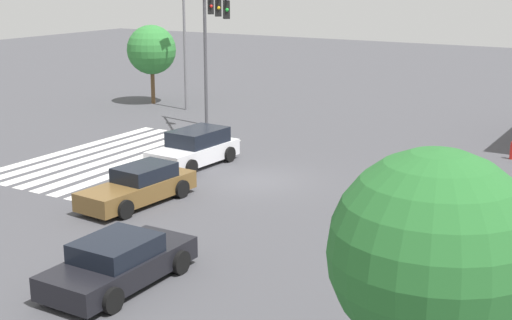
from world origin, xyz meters
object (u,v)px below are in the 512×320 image
(traffic_signal_mast, at_px, (212,31))
(street_light_pole_b, at_px, (184,35))
(car_0, at_px, (139,186))
(fire_hydrant, at_px, (512,150))
(car_1, at_px, (119,262))
(car_2, at_px, (195,148))
(tree_corner_a, at_px, (433,253))
(tree_corner_c, at_px, (152,50))

(traffic_signal_mast, bearing_deg, street_light_pole_b, -176.76)
(car_0, height_order, fire_hydrant, car_0)
(car_0, xyz_separation_m, fire_hydrant, (-13.86, 10.50, -0.22))
(car_0, distance_m, car_1, 7.22)
(traffic_signal_mast, distance_m, car_2, 8.11)
(traffic_signal_mast, distance_m, car_0, 13.21)
(traffic_signal_mast, xyz_separation_m, car_2, (5.90, 3.05, -4.66))
(car_1, distance_m, tree_corner_a, 9.77)
(tree_corner_c, bearing_deg, street_light_pole_b, 77.95)
(traffic_signal_mast, height_order, tree_corner_a, traffic_signal_mast)
(traffic_signal_mast, relative_size, tree_corner_c, 1.44)
(car_0, relative_size, street_light_pole_b, 0.64)
(traffic_signal_mast, xyz_separation_m, car_0, (11.47, 4.51, -4.77))
(fire_hydrant, bearing_deg, tree_corner_c, -97.20)
(car_0, height_order, tree_corner_c, tree_corner_c)
(car_0, height_order, car_2, car_2)
(traffic_signal_mast, distance_m, tree_corner_c, 10.15)
(street_light_pole_b, bearing_deg, fire_hydrant, 83.57)
(street_light_pole_b, distance_m, tree_corner_a, 33.25)
(car_0, bearing_deg, street_light_pole_b, -144.66)
(car_2, relative_size, tree_corner_c, 0.88)
(traffic_signal_mast, xyz_separation_m, tree_corner_a, (19.22, 17.86, -1.93))
(car_2, bearing_deg, street_light_pole_b, -138.61)
(car_1, xyz_separation_m, car_2, (-11.43, -5.67, 0.11))
(tree_corner_a, bearing_deg, car_2, -131.94)
(tree_corner_c, bearing_deg, car_1, 37.05)
(car_0, relative_size, tree_corner_a, 0.91)
(tree_corner_a, relative_size, tree_corner_c, 1.05)
(fire_hydrant, bearing_deg, car_1, -17.70)
(car_2, distance_m, tree_corner_a, 20.11)
(traffic_signal_mast, distance_m, fire_hydrant, 16.00)
(street_light_pole_b, bearing_deg, traffic_signal_mast, 48.24)
(traffic_signal_mast, height_order, car_1, traffic_signal_mast)
(street_light_pole_b, height_order, tree_corner_c, street_light_pole_b)
(car_2, bearing_deg, car_1, 29.69)
(street_light_pole_b, bearing_deg, car_2, 38.07)
(car_0, height_order, car_1, car_0)
(car_2, relative_size, fire_hydrant, 5.26)
(car_0, bearing_deg, traffic_signal_mast, -154.31)
(traffic_signal_mast, xyz_separation_m, fire_hydrant, (-2.39, 15.01, -4.99))
(car_0, bearing_deg, car_1, 39.86)
(car_0, height_order, tree_corner_a, tree_corner_a)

